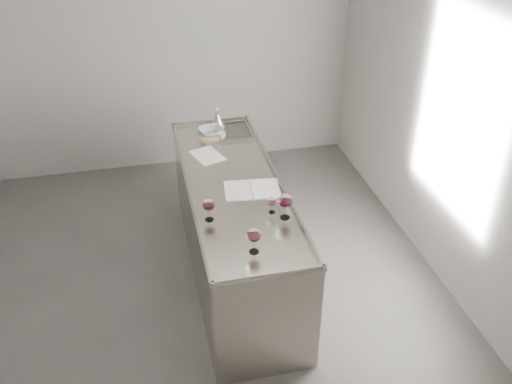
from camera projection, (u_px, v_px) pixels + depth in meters
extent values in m
cube|color=#4B4846|center=(185.00, 305.00, 4.79)|extent=(4.50, 5.00, 0.02)
cube|color=#979593|center=(148.00, 49.00, 6.12)|extent=(4.50, 0.02, 2.80)
cube|color=#979593|center=(460.00, 127.00, 4.47)|extent=(0.02, 5.00, 2.80)
cube|color=#9E978E|center=(235.00, 231.00, 4.89)|extent=(0.75, 2.40, 0.92)
cube|color=#9E978E|center=(234.00, 184.00, 4.64)|extent=(0.77, 2.42, 0.02)
cube|color=#9E978E|center=(269.00, 275.00, 3.64)|extent=(0.77, 0.02, 0.03)
cube|color=#9E978E|center=(211.00, 121.00, 5.61)|extent=(0.77, 0.02, 0.03)
cube|color=#9E978E|center=(189.00, 187.00, 4.55)|extent=(0.02, 2.42, 0.03)
cube|color=#9E978E|center=(277.00, 177.00, 4.69)|extent=(0.02, 2.42, 0.03)
cube|color=#595654|center=(234.00, 133.00, 5.43)|extent=(0.30, 0.38, 0.01)
cylinder|color=white|center=(209.00, 219.00, 4.19)|extent=(0.06, 0.06, 0.00)
cylinder|color=white|center=(209.00, 214.00, 4.17)|extent=(0.01, 0.01, 0.09)
ellipsoid|color=white|center=(209.00, 205.00, 4.12)|extent=(0.09, 0.09, 0.10)
cylinder|color=#33060E|center=(209.00, 207.00, 4.13)|extent=(0.07, 0.07, 0.02)
cylinder|color=white|center=(254.00, 251.00, 3.87)|extent=(0.07, 0.07, 0.00)
cylinder|color=white|center=(254.00, 246.00, 3.84)|extent=(0.01, 0.01, 0.09)
ellipsoid|color=white|center=(254.00, 235.00, 3.79)|extent=(0.10, 0.10, 0.10)
cylinder|color=#330710|center=(254.00, 237.00, 3.80)|extent=(0.07, 0.07, 0.02)
cylinder|color=white|center=(285.00, 217.00, 4.21)|extent=(0.07, 0.07, 0.00)
cylinder|color=white|center=(285.00, 211.00, 4.19)|extent=(0.01, 0.01, 0.10)
ellipsoid|color=white|center=(285.00, 200.00, 4.14)|extent=(0.11, 0.11, 0.11)
cylinder|color=#360711|center=(285.00, 203.00, 4.15)|extent=(0.08, 0.08, 0.02)
cylinder|color=white|center=(272.00, 212.00, 4.27)|extent=(0.05, 0.05, 0.00)
cylinder|color=white|center=(272.00, 208.00, 4.26)|extent=(0.01, 0.01, 0.06)
ellipsoid|color=white|center=(272.00, 202.00, 4.22)|extent=(0.06, 0.06, 0.07)
cylinder|color=#390712|center=(272.00, 203.00, 4.23)|extent=(0.05, 0.05, 0.01)
cube|color=white|center=(238.00, 191.00, 4.52)|extent=(0.24, 0.33, 0.01)
cube|color=white|center=(266.00, 189.00, 4.55)|extent=(0.24, 0.33, 0.01)
cylinder|color=white|center=(252.00, 189.00, 4.53)|extent=(0.04, 0.30, 0.01)
cube|color=white|center=(207.00, 155.00, 5.04)|extent=(0.31, 0.37, 0.00)
cylinder|color=beige|center=(211.00, 135.00, 5.36)|extent=(0.36, 0.36, 0.02)
imported|color=#90A5A7|center=(211.00, 131.00, 5.34)|extent=(0.26, 0.26, 0.06)
cone|color=#B2AC9F|center=(217.00, 121.00, 5.50)|extent=(0.15, 0.15, 0.13)
cylinder|color=#B2AC9F|center=(217.00, 113.00, 5.46)|extent=(0.03, 0.03, 0.03)
cylinder|color=#B47831|center=(217.00, 111.00, 5.45)|extent=(0.04, 0.04, 0.02)
cone|color=#B2AC9F|center=(217.00, 108.00, 5.43)|extent=(0.03, 0.03, 0.04)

